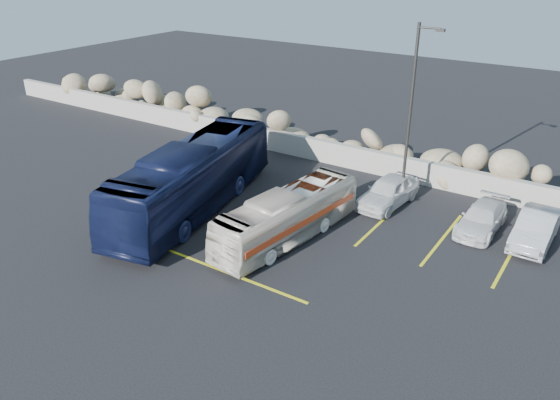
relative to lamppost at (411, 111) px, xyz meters
The scene contains 10 objects.
ground 10.73m from the lamppost, 105.05° to the right, with size 90.00×90.00×0.00m, color black.
seawall 5.14m from the lamppost, 135.63° to the left, with size 60.00×0.40×1.20m, color #99958B.
riprap_pile 5.40m from the lamppost, 124.63° to the left, with size 54.00×2.80×2.60m, color #937C60, non-canonical shape.
parking_lines 6.18m from the lamppost, 62.01° to the right, with size 18.16×9.36×0.01m.
lamppost is the anchor object (origin of this frame).
vintage_bus 7.24m from the lamppost, 113.10° to the right, with size 1.72×7.37×2.05m, color silver.
tour_coach 9.96m from the lamppost, 142.01° to the right, with size 2.54×10.86×3.03m, color #101738.
car_a 3.73m from the lamppost, 121.48° to the right, with size 1.56×3.88×1.32m, color silver.
car_b 6.96m from the lamppost, ahead, with size 1.35×3.87×1.27m, color silver.
car_c 5.42m from the lamppost, 12.71° to the right, with size 1.49×3.66×1.06m, color silver.
Camera 1 is at (10.47, -12.81, 10.84)m, focal length 35.00 mm.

